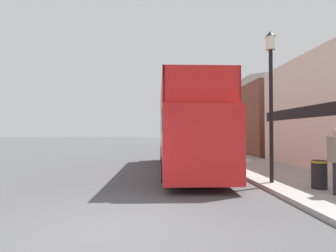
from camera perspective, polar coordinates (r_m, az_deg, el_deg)
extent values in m
plane|color=#4C4C4F|center=(26.15, -5.46, -5.38)|extent=(144.00, 144.00, 0.00)
cube|color=#999993|center=(23.75, 9.79, -5.61)|extent=(3.56, 108.00, 0.14)
cube|color=black|center=(12.63, 31.48, 3.11)|extent=(0.12, 11.38, 0.55)
cube|color=brown|center=(28.41, 17.61, 0.58)|extent=(6.00, 18.70, 5.53)
pyramid|color=#473D38|center=(28.80, 17.56, 8.45)|extent=(6.00, 18.70, 2.36)
cube|color=red|center=(12.61, 4.02, -3.01)|extent=(2.65, 10.07, 2.44)
cube|color=white|center=(12.11, 4.27, -2.51)|extent=(2.57, 5.56, 0.45)
cube|color=black|center=(12.61, 4.01, 0.26)|extent=(2.66, 9.27, 0.70)
cube|color=red|center=(12.64, 4.01, 2.75)|extent=(2.63, 9.27, 0.10)
cube|color=red|center=(12.62, -1.34, 5.53)|extent=(0.28, 9.21, 1.12)
cube|color=red|center=(12.87, 9.25, 5.41)|extent=(0.28, 9.21, 1.12)
cube|color=red|center=(8.21, 7.40, 9.22)|extent=(2.43, 0.13, 1.12)
cube|color=red|center=(16.56, 2.59, 3.91)|extent=(2.46, 1.46, 1.12)
cylinder|color=black|center=(15.70, -1.16, -6.32)|extent=(0.30, 0.99, 0.99)
cylinder|color=black|center=(15.89, 6.78, -6.25)|extent=(0.30, 0.99, 0.99)
cylinder|color=black|center=(9.73, -0.63, -9.44)|extent=(0.30, 0.99, 0.99)
cylinder|color=black|center=(10.02, 12.10, -9.17)|extent=(0.30, 0.99, 0.99)
cube|color=navy|center=(19.96, 3.90, -5.17)|extent=(1.90, 4.53, 0.66)
cube|color=black|center=(19.79, 3.93, -3.57)|extent=(1.58, 2.21, 0.46)
cylinder|color=black|center=(21.30, 1.58, -5.40)|extent=(0.24, 0.69, 0.68)
cylinder|color=black|center=(21.40, 5.69, -5.37)|extent=(0.24, 0.69, 0.68)
cylinder|color=black|center=(18.56, 1.84, -6.01)|extent=(0.24, 0.69, 0.68)
cylinder|color=black|center=(18.67, 6.57, -5.97)|extent=(0.24, 0.69, 0.68)
cylinder|color=#232328|center=(8.65, 32.65, -9.62)|extent=(0.13, 0.13, 0.90)
cylinder|color=black|center=(9.71, 21.54, 2.10)|extent=(0.13, 0.13, 4.59)
cylinder|color=silver|center=(10.17, 21.42, 16.41)|extent=(0.32, 0.32, 0.45)
cone|color=black|center=(10.28, 21.40, 18.19)|extent=(0.35, 0.35, 0.22)
cylinder|color=black|center=(16.98, 10.85, -0.90)|extent=(0.13, 0.13, 3.68)
cylinder|color=silver|center=(17.12, 10.82, 6.03)|extent=(0.32, 0.32, 0.45)
cone|color=black|center=(17.17, 10.81, 7.14)|extent=(0.35, 0.35, 0.22)
cylinder|color=black|center=(24.49, 6.35, -0.38)|extent=(0.13, 0.13, 4.23)
cylinder|color=silver|center=(24.63, 6.33, 5.07)|extent=(0.32, 0.32, 0.45)
cone|color=black|center=(24.67, 6.33, 5.84)|extent=(0.35, 0.35, 0.22)
cylinder|color=black|center=(9.35, 30.05, -9.13)|extent=(0.44, 0.44, 0.86)
cylinder|color=#B28E1E|center=(9.30, 30.02, -6.75)|extent=(0.48, 0.48, 0.06)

